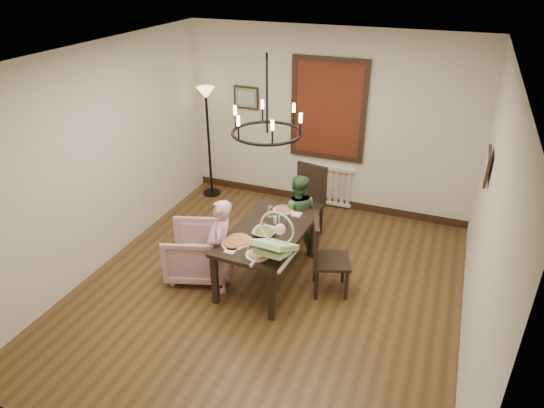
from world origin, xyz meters
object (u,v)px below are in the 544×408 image
Objects in this scene: dining_table at (268,236)px; seated_man at (298,220)px; elderly_woman at (222,254)px; armchair at (196,251)px; baby_bouncer at (275,243)px; chair_far at (304,203)px; chair_right at (332,257)px; drinking_glass at (264,228)px; floor_lamp at (209,144)px.

seated_man is (0.13, 0.76, -0.15)m from dining_table.
elderly_woman is at bearing -135.69° from dining_table.
baby_bouncer is (1.18, -0.28, 0.56)m from armchair.
chair_far is at bearing 144.97° from elderly_woman.
drinking_glass is at bearing 78.09° from chair_right.
chair_right reaches higher than dining_table.
chair_far reaches higher than drinking_glass.
dining_table is 0.16m from drinking_glass.
dining_table is at bearing 71.23° from drinking_glass.
elderly_woman is at bearing 53.78° from armchair.
floor_lamp is (-0.92, 2.15, 0.56)m from armchair.
chair_right reaches higher than seated_man.
chair_right is 1.72m from armchair.
seated_man is 7.53× the size of drinking_glass.
seated_man is at bearing -72.72° from chair_far.
dining_table is at bearing 67.02° from seated_man.
chair_right is (0.71, -1.12, -0.04)m from chair_far.
floor_lamp is (-2.61, 1.87, 0.41)m from chair_right.
elderly_woman is 0.84m from baby_bouncer.
dining_table is 1.44× the size of chair_far.
floor_lamp reaches higher than drinking_glass.
seated_man is at bearing 101.67° from baby_bouncer.
elderly_woman is 8.00× the size of drinking_glass.
floor_lamp reaches higher than dining_table.
floor_lamp is (-2.10, 2.43, 0.00)m from baby_bouncer.
seated_man is (1.01, 1.00, 0.13)m from armchair.
dining_table is 0.85× the size of floor_lamp.
armchair is 0.98m from drinking_glass.
baby_bouncer is at bearing 84.12° from seated_man.
floor_lamp is (-1.37, 2.30, 0.40)m from elderly_woman.
elderly_woman is 2.71m from floor_lamp.
chair_right is at bearing 7.74° from drinking_glass.
floor_lamp is at bearing 135.10° from baby_bouncer.
armchair is at bearing -124.59° from elderly_woman.
chair_right is at bearing -35.66° from floor_lamp.
drinking_glass is (0.86, 0.17, 0.43)m from armchair.
chair_far is (0.09, 1.16, -0.09)m from dining_table.
baby_bouncer is (0.21, -1.68, 0.36)m from chair_far.
seated_man is at bearing 79.52° from drinking_glass.
elderly_woman reaches higher than dining_table.
dining_table reaches higher than armchair.
dining_table is 12.29× the size of drinking_glass.
floor_lamp is at bearing 131.94° from drinking_glass.
floor_lamp is at bearing -165.51° from elderly_woman.
chair_far is 1.13× the size of seated_man.
elderly_woman is (-0.44, -0.39, -0.12)m from dining_table.
chair_far is 0.40m from seated_man.
dining_table is 2.65m from floor_lamp.
chair_right is (0.80, 0.04, -0.13)m from dining_table.
armchair is 2.41m from floor_lamp.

